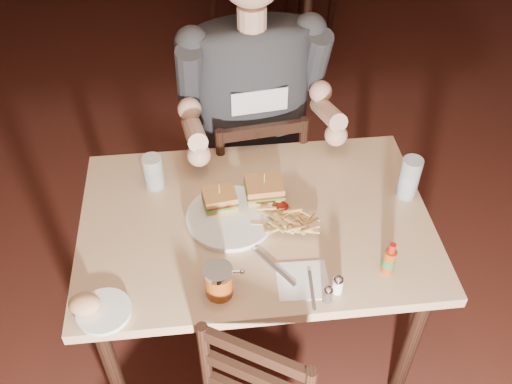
{
  "coord_description": "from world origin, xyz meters",
  "views": [
    {
      "loc": [
        -0.23,
        -1.21,
        2.17
      ],
      "look_at": [
        -0.27,
        0.16,
        0.85
      ],
      "focal_mm": 40.0,
      "sensor_mm": 36.0,
      "label": 1
    }
  ],
  "objects_px": {
    "glass_left": "(153,172)",
    "side_plate": "(104,312)",
    "dinner_plate": "(230,218)",
    "bg_chair_near": "(275,31)",
    "chair_far": "(252,179)",
    "hot_sauce": "(390,258)",
    "main_table": "(256,236)",
    "syrup_dispenser": "(219,281)",
    "glass_right": "(409,178)",
    "diner": "(255,85)"
  },
  "relations": [
    {
      "from": "diner",
      "to": "glass_left",
      "type": "xyz_separation_m",
      "value": [
        -0.35,
        -0.35,
        -0.14
      ]
    },
    {
      "from": "diner",
      "to": "side_plate",
      "type": "bearing_deg",
      "value": -129.07
    },
    {
      "from": "dinner_plate",
      "to": "diner",
      "type": "bearing_deg",
      "value": 82.6
    },
    {
      "from": "glass_left",
      "to": "side_plate",
      "type": "distance_m",
      "value": 0.55
    },
    {
      "from": "bg_chair_near",
      "to": "dinner_plate",
      "type": "relative_size",
      "value": 3.38
    },
    {
      "from": "dinner_plate",
      "to": "syrup_dispenser",
      "type": "xyz_separation_m",
      "value": [
        -0.01,
        -0.3,
        0.05
      ]
    },
    {
      "from": "chair_far",
      "to": "bg_chair_near",
      "type": "xyz_separation_m",
      "value": [
        0.1,
        1.28,
        0.05
      ]
    },
    {
      "from": "main_table",
      "to": "side_plate",
      "type": "distance_m",
      "value": 0.58
    },
    {
      "from": "chair_far",
      "to": "diner",
      "type": "bearing_deg",
      "value": 90.0
    },
    {
      "from": "dinner_plate",
      "to": "main_table",
      "type": "bearing_deg",
      "value": 3.91
    },
    {
      "from": "main_table",
      "to": "dinner_plate",
      "type": "bearing_deg",
      "value": -176.09
    },
    {
      "from": "diner",
      "to": "side_plate",
      "type": "xyz_separation_m",
      "value": [
        -0.41,
        -0.9,
        -0.2
      ]
    },
    {
      "from": "glass_left",
      "to": "side_plate",
      "type": "height_order",
      "value": "glass_left"
    },
    {
      "from": "syrup_dispenser",
      "to": "chair_far",
      "type": "bearing_deg",
      "value": 77.65
    },
    {
      "from": "chair_far",
      "to": "bg_chair_near",
      "type": "relative_size",
      "value": 0.9
    },
    {
      "from": "hot_sauce",
      "to": "side_plate",
      "type": "bearing_deg",
      "value": -167.9
    },
    {
      "from": "bg_chair_near",
      "to": "glass_left",
      "type": "relative_size",
      "value": 7.59
    },
    {
      "from": "glass_left",
      "to": "hot_sauce",
      "type": "distance_m",
      "value": 0.86
    },
    {
      "from": "syrup_dispenser",
      "to": "glass_left",
      "type": "bearing_deg",
      "value": 111.87
    },
    {
      "from": "glass_left",
      "to": "diner",
      "type": "bearing_deg",
      "value": 45.57
    },
    {
      "from": "glass_right",
      "to": "diner",
      "type": "bearing_deg",
      "value": 145.36
    },
    {
      "from": "dinner_plate",
      "to": "glass_left",
      "type": "distance_m",
      "value": 0.33
    },
    {
      "from": "glass_left",
      "to": "bg_chair_near",
      "type": "bearing_deg",
      "value": 75.65
    },
    {
      "from": "main_table",
      "to": "hot_sauce",
      "type": "distance_m",
      "value": 0.48
    },
    {
      "from": "main_table",
      "to": "glass_right",
      "type": "xyz_separation_m",
      "value": [
        0.52,
        0.14,
        0.16
      ]
    },
    {
      "from": "hot_sauce",
      "to": "bg_chair_near",
      "type": "bearing_deg",
      "value": 99.6
    },
    {
      "from": "glass_left",
      "to": "syrup_dispenser",
      "type": "xyz_separation_m",
      "value": [
        0.26,
        -0.46,
        -0.01
      ]
    },
    {
      "from": "dinner_plate",
      "to": "side_plate",
      "type": "height_order",
      "value": "dinner_plate"
    },
    {
      "from": "bg_chair_near",
      "to": "diner",
      "type": "distance_m",
      "value": 1.41
    },
    {
      "from": "bg_chair_near",
      "to": "diner",
      "type": "xyz_separation_m",
      "value": [
        -0.08,
        -1.33,
        0.48
      ]
    },
    {
      "from": "dinner_plate",
      "to": "hot_sauce",
      "type": "xyz_separation_m",
      "value": [
        0.5,
        -0.2,
        0.05
      ]
    },
    {
      "from": "main_table",
      "to": "diner",
      "type": "distance_m",
      "value": 0.58
    },
    {
      "from": "main_table",
      "to": "syrup_dispenser",
      "type": "height_order",
      "value": "syrup_dispenser"
    },
    {
      "from": "chair_far",
      "to": "glass_right",
      "type": "xyz_separation_m",
      "value": [
        0.56,
        -0.43,
        0.41
      ]
    },
    {
      "from": "diner",
      "to": "hot_sauce",
      "type": "height_order",
      "value": "diner"
    },
    {
      "from": "chair_far",
      "to": "bg_chair_near",
      "type": "bearing_deg",
      "value": -108.91
    },
    {
      "from": "side_plate",
      "to": "main_table",
      "type": "bearing_deg",
      "value": 42.26
    },
    {
      "from": "glass_left",
      "to": "side_plate",
      "type": "bearing_deg",
      "value": -96.69
    },
    {
      "from": "bg_chair_near",
      "to": "hot_sauce",
      "type": "distance_m",
      "value": 2.1
    },
    {
      "from": "chair_far",
      "to": "glass_right",
      "type": "height_order",
      "value": "glass_right"
    },
    {
      "from": "diner",
      "to": "dinner_plate",
      "type": "distance_m",
      "value": 0.56
    },
    {
      "from": "bg_chair_near",
      "to": "diner",
      "type": "height_order",
      "value": "diner"
    },
    {
      "from": "glass_left",
      "to": "glass_right",
      "type": "xyz_separation_m",
      "value": [
        0.89,
        -0.02,
        0.02
      ]
    },
    {
      "from": "main_table",
      "to": "dinner_plate",
      "type": "distance_m",
      "value": 0.12
    },
    {
      "from": "bg_chair_near",
      "to": "side_plate",
      "type": "distance_m",
      "value": 2.3
    },
    {
      "from": "bg_chair_near",
      "to": "side_plate",
      "type": "height_order",
      "value": "bg_chair_near"
    },
    {
      "from": "main_table",
      "to": "side_plate",
      "type": "bearing_deg",
      "value": -137.74
    },
    {
      "from": "bg_chair_near",
      "to": "glass_left",
      "type": "xyz_separation_m",
      "value": [
        -0.43,
        -1.68,
        0.35
      ]
    },
    {
      "from": "glass_right",
      "to": "side_plate",
      "type": "bearing_deg",
      "value": -151.2
    },
    {
      "from": "main_table",
      "to": "chair_far",
      "type": "distance_m",
      "value": 0.61
    }
  ]
}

